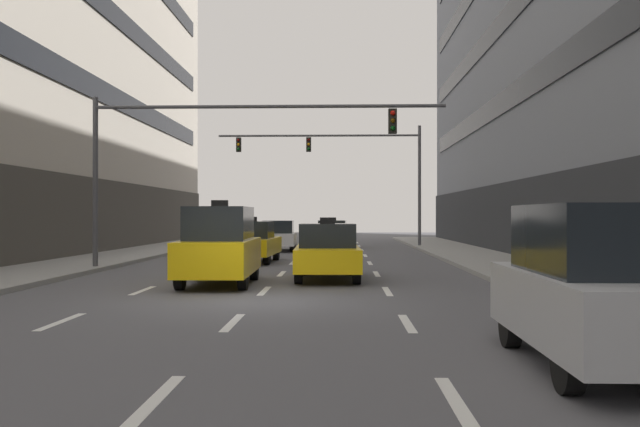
{
  "coord_description": "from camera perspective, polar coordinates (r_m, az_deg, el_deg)",
  "views": [
    {
      "loc": [
        1.89,
        -14.93,
        1.89
      ],
      "look_at": [
        0.85,
        20.29,
        1.98
      ],
      "focal_mm": 38.24,
      "sensor_mm": 36.0,
      "label": 1
    }
  ],
  "objects": [
    {
      "name": "lane_stripe_l3_s9",
      "position": [
        41.99,
        3.29,
        -2.72
      ],
      "size": [
        0.16,
        2.0,
        0.01
      ],
      "primitive_type": "cube",
      "color": "silver",
      "rests_on": "ground"
    },
    {
      "name": "lane_stripe_l3_s4",
      "position": [
        17.08,
        5.65,
        -6.49
      ],
      "size": [
        0.16,
        2.0,
        0.01
      ],
      "primitive_type": "cube",
      "color": "silver",
      "rests_on": "ground"
    },
    {
      "name": "taxi_driving_2",
      "position": [
        19.98,
        0.63,
        -3.24
      ],
      "size": [
        1.93,
        4.43,
        1.83
      ],
      "color": "black",
      "rests_on": "ground"
    },
    {
      "name": "lane_stripe_l3_s2",
      "position": [
        7.28,
        11.3,
        -15.17
      ],
      "size": [
        0.16,
        2.0,
        0.01
      ],
      "primitive_type": "cube",
      "color": "silver",
      "rests_on": "ground"
    },
    {
      "name": "lane_stripe_l1_s7",
      "position": [
        32.37,
        -7.12,
        -3.49
      ],
      "size": [
        0.16,
        2.0,
        0.01
      ],
      "primitive_type": "cube",
      "color": "silver",
      "rests_on": "ground"
    },
    {
      "name": "lane_stripe_l3_s6",
      "position": [
        27.02,
        4.19,
        -4.15
      ],
      "size": [
        0.16,
        2.0,
        0.01
      ],
      "primitive_type": "cube",
      "color": "silver",
      "rests_on": "ground"
    },
    {
      "name": "lane_stripe_l3_s7",
      "position": [
        32.01,
        3.8,
        -3.53
      ],
      "size": [
        0.16,
        2.0,
        0.01
      ],
      "primitive_type": "cube",
      "color": "silver",
      "rests_on": "ground"
    },
    {
      "name": "lane_stripe_l2_s5",
      "position": [
        22.09,
        -3.23,
        -5.05
      ],
      "size": [
        0.16,
        2.0,
        0.01
      ],
      "primitive_type": "cube",
      "color": "silver",
      "rests_on": "ground"
    },
    {
      "name": "lane_stripe_l2_s9",
      "position": [
        42.02,
        -0.89,
        -2.72
      ],
      "size": [
        0.16,
        2.0,
        0.01
      ],
      "primitive_type": "cube",
      "color": "silver",
      "rests_on": "ground"
    },
    {
      "name": "lane_stripe_l3_s3",
      "position": [
        12.14,
        7.31,
        -9.09
      ],
      "size": [
        0.16,
        2.0,
        0.01
      ],
      "primitive_type": "cube",
      "color": "silver",
      "rests_on": "ground"
    },
    {
      "name": "taxi_driving_4",
      "position": [
        27.37,
        -5.73,
        -2.4
      ],
      "size": [
        2.01,
        4.47,
        1.83
      ],
      "color": "black",
      "rests_on": "ground"
    },
    {
      "name": "lane_stripe_l2_s10",
      "position": [
        47.01,
        -0.61,
        -2.45
      ],
      "size": [
        0.16,
        2.0,
        0.01
      ],
      "primitive_type": "cube",
      "color": "silver",
      "rests_on": "ground"
    },
    {
      "name": "lane_stripe_l3_s5",
      "position": [
        22.04,
        4.75,
        -5.06
      ],
      "size": [
        0.16,
        2.0,
        0.01
      ],
      "primitive_type": "cube",
      "color": "silver",
      "rests_on": "ground"
    },
    {
      "name": "traffic_signal_1",
      "position": [
        39.96,
        2.44,
        4.59
      ],
      "size": [
        11.86,
        0.35,
        6.98
      ],
      "color": "#4C4C51",
      "rests_on": "sidewalk_right"
    },
    {
      "name": "lane_stripe_l1_s10",
      "position": [
        47.23,
        -4.33,
        -2.44
      ],
      "size": [
        0.16,
        2.0,
        0.01
      ],
      "primitive_type": "cube",
      "color": "silver",
      "rests_on": "ground"
    },
    {
      "name": "lane_stripe_l2_s7",
      "position": [
        32.04,
        -1.69,
        -3.52
      ],
      "size": [
        0.16,
        2.0,
        0.01
      ],
      "primitive_type": "cube",
      "color": "silver",
      "rests_on": "ground"
    },
    {
      "name": "lane_stripe_l1_s8",
      "position": [
        37.31,
        -5.94,
        -3.04
      ],
      "size": [
        0.16,
        2.0,
        0.01
      ],
      "primitive_type": "cube",
      "color": "silver",
      "rests_on": "ground"
    },
    {
      "name": "taxi_driving_1",
      "position": [
        39.81,
        1.06,
        -1.74
      ],
      "size": [
        1.98,
        4.32,
        1.76
      ],
      "color": "black",
      "rests_on": "ground"
    },
    {
      "name": "sidewalk_right",
      "position": [
        16.2,
        23.64,
        -6.59
      ],
      "size": [
        3.56,
        80.0,
        0.14
      ],
      "primitive_type": "cube",
      "color": "gray",
      "rests_on": "ground"
    },
    {
      "name": "lane_stripe_l2_s8",
      "position": [
        37.03,
        -1.24,
        -3.07
      ],
      "size": [
        0.16,
        2.0,
        0.01
      ],
      "primitive_type": "cube",
      "color": "silver",
      "rests_on": "ground"
    },
    {
      "name": "lane_stripe_l1_s5",
      "position": [
        22.56,
        -11.03,
        -4.94
      ],
      "size": [
        0.16,
        2.0,
        0.01
      ],
      "primitive_type": "cube",
      "color": "silver",
      "rests_on": "ground"
    },
    {
      "name": "lane_stripe_l1_s6",
      "position": [
        27.45,
        -8.73,
        -4.09
      ],
      "size": [
        0.16,
        2.0,
        0.01
      ],
      "primitive_type": "cube",
      "color": "silver",
      "rests_on": "ground"
    },
    {
      "name": "lane_stripe_l3_s8",
      "position": [
        37.0,
        3.51,
        -3.07
      ],
      "size": [
        0.16,
        2.0,
        0.01
      ],
      "primitive_type": "cube",
      "color": "silver",
      "rests_on": "ground"
    },
    {
      "name": "lane_stripe_l3_s10",
      "position": [
        46.98,
        3.12,
        -2.45
      ],
      "size": [
        0.16,
        2.0,
        0.01
      ],
      "primitive_type": "cube",
      "color": "silver",
      "rests_on": "ground"
    },
    {
      "name": "traffic_signal_0",
      "position": [
        23.67,
        -8.93,
        5.95
      ],
      "size": [
        12.08,
        0.34,
        5.82
      ],
      "color": "#4C4C51",
      "rests_on": "sidewalk_left"
    },
    {
      "name": "lane_stripe_l1_s9",
      "position": [
        42.26,
        -5.04,
        -2.7
      ],
      "size": [
        0.16,
        2.0,
        0.01
      ],
      "primitive_type": "cube",
      "color": "silver",
      "rests_on": "ground"
    },
    {
      "name": "lane_stripe_l2_s2",
      "position": [
        7.43,
        -13.57,
        -14.86
      ],
      "size": [
        0.16,
        2.0,
        0.01
      ],
      "primitive_type": "cube",
      "color": "silver",
      "rests_on": "ground"
    },
    {
      "name": "car_parked_0",
      "position": [
        9.15,
        22.17,
        -5.67
      ],
      "size": [
        1.8,
        4.21,
        2.03
      ],
      "color": "black",
      "rests_on": "ground"
    },
    {
      "name": "taxi_driving_0",
      "position": [
        18.71,
        -8.39,
        -2.7
      ],
      "size": [
        1.93,
        4.42,
        2.3
      ],
      "color": "black",
      "rests_on": "ground"
    },
    {
      "name": "lane_stripe_l1_s3",
      "position": [
        13.05,
        -20.85,
        -8.45
      ],
      "size": [
        0.16,
        2.0,
        0.01
      ],
      "primitive_type": "cube",
      "color": "silver",
      "rests_on": "ground"
    },
    {
      "name": "lane_stripe_l1_s4",
      "position": [
        17.74,
        -14.61,
        -6.25
      ],
      "size": [
        0.16,
        2.0,
        0.01
      ],
      "primitive_type": "cube",
      "color": "silver",
      "rests_on": "ground"
    },
    {
      "name": "ground_plane",
      "position": [
        15.17,
        -5.52,
        -7.31
      ],
      "size": [
        120.0,
        120.0,
        0.0
      ],
      "primitive_type": "plane",
      "color": "#515156"
    },
    {
      "name": "lane_stripe_l2_s4",
      "position": [
        17.14,
        -4.68,
        -6.47
      ],
      "size": [
        0.16,
        2.0,
        0.01
      ],
      "primitive_type": "cube",
      "color": "silver",
      "rests_on": "ground"
    },
    {
      "name": "lane_stripe_l2_s3",
      "position": [
        12.23,
        -7.31,
        -9.02
      ],
      "size": [
        0.16,
        2.0,
        0.01
      ],
      "primitive_type": "cube",
      "color": "silver",
      "rests_on": "ground"
    },
    {
      "name": "lane_stripe_l2_s6",
      "position": [
        27.06,
        -2.32,
        -4.14
      ],
      "size": [
        0.16,
        2.0,
        0.01
      ],
      "primitive_type": "cube",
      "color": "silver",
      "rests_on": "ground"
    },
    {
      "name": "car_driving_3",
      "position": [
        36.18,
        -3.5,
        -1.89
      ],
      "size": [
        1.9,
        4.34,
        1.61
      ],
      "color": "black",
      "rests_on": "ground"
    }
  ]
}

